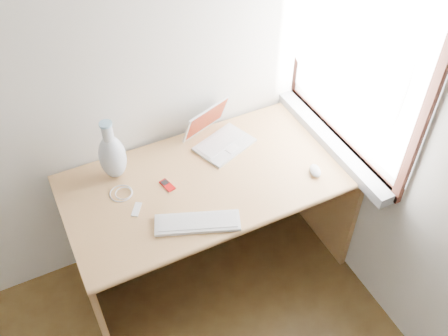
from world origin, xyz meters
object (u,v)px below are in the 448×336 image
laptop (221,135)px  external_keyboard (198,223)px  vase (112,155)px  desk (204,195)px

laptop → external_keyboard: 0.58m
external_keyboard → vase: vase is taller
laptop → vase: bearing=159.3°
desk → external_keyboard: 0.45m
vase → desk: bearing=-17.6°
laptop → vase: size_ratio=1.02×
desk → external_keyboard: bearing=-118.1°
laptop → vase: (-0.59, 0.00, 0.09)m
desk → vase: bearing=162.4°
desk → vase: size_ratio=4.31×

